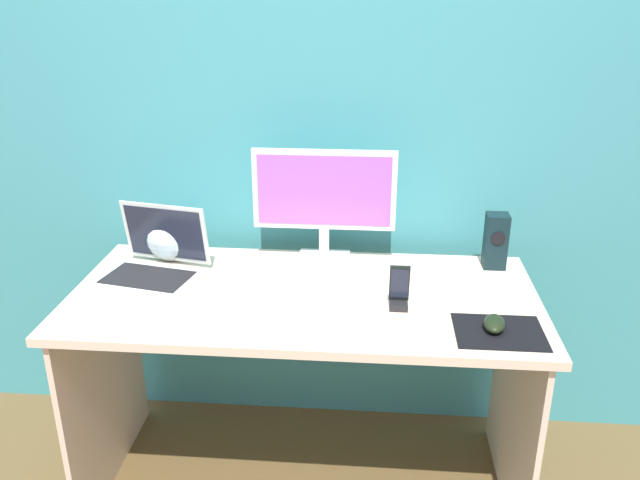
{
  "coord_description": "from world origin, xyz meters",
  "views": [
    {
      "loc": [
        0.2,
        -1.84,
        1.67
      ],
      "look_at": [
        0.05,
        -0.02,
        0.94
      ],
      "focal_mm": 36.46,
      "sensor_mm": 36.0,
      "label": 1
    }
  ],
  "objects_px": {
    "monitor": "(324,199)",
    "laptop": "(155,263)",
    "keyboard_external": "(313,323)",
    "mouse": "(494,324)",
    "phone_in_dock": "(399,293)",
    "fishbowl": "(171,236)",
    "speaker_right": "(496,241)"
  },
  "relations": [
    {
      "from": "laptop",
      "to": "keyboard_external",
      "type": "xyz_separation_m",
      "value": [
        0.56,
        -0.29,
        -0.04
      ]
    },
    {
      "from": "laptop",
      "to": "mouse",
      "type": "height_order",
      "value": "laptop"
    },
    {
      "from": "keyboard_external",
      "to": "fishbowl",
      "type": "bearing_deg",
      "value": 140.21
    },
    {
      "from": "speaker_right",
      "to": "fishbowl",
      "type": "distance_m",
      "value": 1.13
    },
    {
      "from": "laptop",
      "to": "phone_in_dock",
      "type": "xyz_separation_m",
      "value": [
        0.8,
        -0.16,
        0.0
      ]
    },
    {
      "from": "speaker_right",
      "to": "phone_in_dock",
      "type": "relative_size",
      "value": 1.38
    },
    {
      "from": "fishbowl",
      "to": "phone_in_dock",
      "type": "bearing_deg",
      "value": -21.58
    },
    {
      "from": "keyboard_external",
      "to": "mouse",
      "type": "xyz_separation_m",
      "value": [
        0.51,
        0.01,
        0.02
      ]
    },
    {
      "from": "mouse",
      "to": "fishbowl",
      "type": "bearing_deg",
      "value": 167.2
    },
    {
      "from": "mouse",
      "to": "monitor",
      "type": "bearing_deg",
      "value": 148.01
    },
    {
      "from": "laptop",
      "to": "phone_in_dock",
      "type": "bearing_deg",
      "value": -11.43
    },
    {
      "from": "fishbowl",
      "to": "keyboard_external",
      "type": "relative_size",
      "value": 0.43
    },
    {
      "from": "mouse",
      "to": "phone_in_dock",
      "type": "bearing_deg",
      "value": 165.66
    },
    {
      "from": "speaker_right",
      "to": "fishbowl",
      "type": "bearing_deg",
      "value": -179.14
    },
    {
      "from": "monitor",
      "to": "speaker_right",
      "type": "relative_size",
      "value": 2.55
    },
    {
      "from": "laptop",
      "to": "monitor",
      "type": "bearing_deg",
      "value": 17.65
    },
    {
      "from": "keyboard_external",
      "to": "monitor",
      "type": "bearing_deg",
      "value": 89.72
    },
    {
      "from": "phone_in_dock",
      "to": "mouse",
      "type": "bearing_deg",
      "value": -23.64
    },
    {
      "from": "monitor",
      "to": "laptop",
      "type": "relative_size",
      "value": 1.38
    },
    {
      "from": "speaker_right",
      "to": "laptop",
      "type": "distance_m",
      "value": 1.15
    },
    {
      "from": "monitor",
      "to": "fishbowl",
      "type": "relative_size",
      "value": 2.78
    },
    {
      "from": "speaker_right",
      "to": "keyboard_external",
      "type": "xyz_separation_m",
      "value": [
        -0.58,
        -0.46,
        -0.09
      ]
    },
    {
      "from": "laptop",
      "to": "keyboard_external",
      "type": "distance_m",
      "value": 0.63
    },
    {
      "from": "monitor",
      "to": "fishbowl",
      "type": "distance_m",
      "value": 0.56
    },
    {
      "from": "keyboard_external",
      "to": "phone_in_dock",
      "type": "xyz_separation_m",
      "value": [
        0.25,
        0.13,
        0.04
      ]
    },
    {
      "from": "laptop",
      "to": "phone_in_dock",
      "type": "relative_size",
      "value": 2.55
    },
    {
      "from": "monitor",
      "to": "speaker_right",
      "type": "xyz_separation_m",
      "value": [
        0.59,
        -0.01,
        -0.13
      ]
    },
    {
      "from": "monitor",
      "to": "mouse",
      "type": "relative_size",
      "value": 4.89
    },
    {
      "from": "keyboard_external",
      "to": "mouse",
      "type": "distance_m",
      "value": 0.51
    },
    {
      "from": "fishbowl",
      "to": "phone_in_dock",
      "type": "distance_m",
      "value": 0.85
    },
    {
      "from": "monitor",
      "to": "laptop",
      "type": "height_order",
      "value": "monitor"
    },
    {
      "from": "fishbowl",
      "to": "mouse",
      "type": "height_order",
      "value": "fishbowl"
    }
  ]
}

